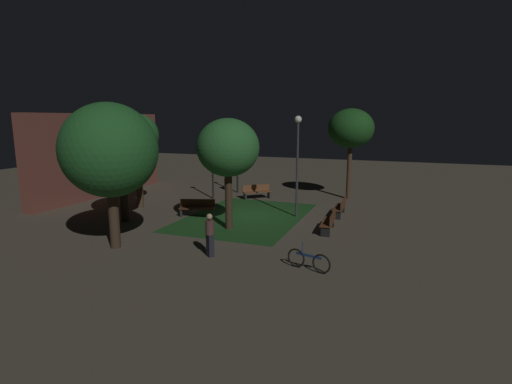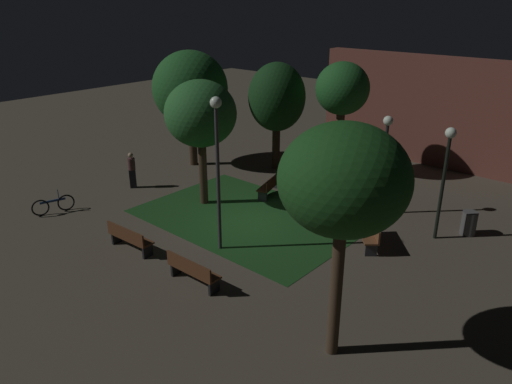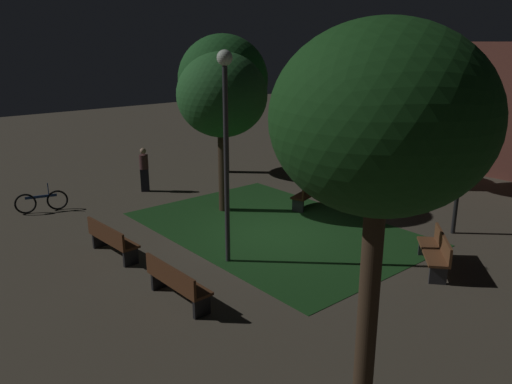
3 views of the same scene
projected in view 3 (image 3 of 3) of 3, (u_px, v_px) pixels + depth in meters
The scene contains 15 objects.
ground_plane at pixel (274, 235), 14.37m from camera, with size 60.00×60.00×0.00m, color #4C4438.
grass_lawn at pixel (275, 228), 14.83m from camera, with size 8.20×5.63×0.01m, color #194219.
bench_front_right at pixel (111, 239), 12.78m from camera, with size 1.83×0.59×0.88m.
bench_lawn_edge at pixel (176, 282), 10.50m from camera, with size 1.81×0.52×0.88m.
bench_path_side at pixel (436, 251), 12.06m from camera, with size 1.54×1.67×0.88m.
bench_back_row at pixel (311, 192), 16.73m from camera, with size 1.01×1.86×0.88m.
tree_right_canopy at pixel (409, 80), 17.73m from camera, with size 2.41×2.41×5.24m.
tree_back_left at pixel (326, 91), 19.19m from camera, with size 2.70×2.70×5.10m.
tree_tall_center at pixel (381, 122), 6.14m from camera, with size 2.77×2.77×5.57m.
tree_left_canopy at pixel (223, 80), 20.18m from camera, with size 3.60×3.60×5.58m.
tree_lawn_side at pixel (222, 96), 15.40m from camera, with size 2.78×2.78×5.00m.
lamp_post_path_center at pixel (464, 141), 13.71m from camera, with size 0.36×0.36×3.86m.
lamp_post_plaza_west at pixel (226, 125), 11.66m from camera, with size 0.36×0.36×5.10m.
bicycle at pixel (42, 202), 16.20m from camera, with size 0.49×1.57×0.93m.
pedestrian at pixel (144, 169), 18.29m from camera, with size 0.33×0.34×1.61m.
Camera 3 is at (9.92, -9.05, 5.27)m, focal length 35.45 mm.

